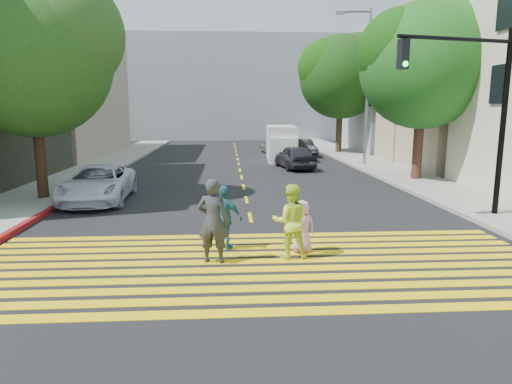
{
  "coord_description": "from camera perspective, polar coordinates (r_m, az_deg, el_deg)",
  "views": [
    {
      "loc": [
        -0.74,
        -8.69,
        3.53
      ],
      "look_at": [
        0.0,
        3.0,
        1.4
      ],
      "focal_mm": 32.0,
      "sensor_mm": 36.0,
      "label": 1
    }
  ],
  "objects": [
    {
      "name": "ground",
      "position": [
        9.41,
        1.18,
        -11.73
      ],
      "size": [
        120.0,
        120.0,
        0.0
      ],
      "primitive_type": "plane",
      "color": "black"
    },
    {
      "name": "sidewalk_left",
      "position": [
        31.85,
        -17.74,
        3.59
      ],
      "size": [
        3.0,
        40.0,
        0.15
      ],
      "primitive_type": "cube",
      "color": "gray",
      "rests_on": "ground"
    },
    {
      "name": "sidewalk_right",
      "position": [
        25.66,
        17.53,
        2.09
      ],
      "size": [
        3.0,
        60.0,
        0.15
      ],
      "primitive_type": "cube",
      "color": "gray",
      "rests_on": "ground"
    },
    {
      "name": "curb_red",
      "position": [
        16.3,
        -25.76,
        -2.96
      ],
      "size": [
        0.2,
        8.0,
        0.16
      ],
      "primitive_type": "cube",
      "color": "maroon",
      "rests_on": "ground"
    },
    {
      "name": "crosswalk",
      "position": [
        10.6,
        0.6,
        -9.12
      ],
      "size": [
        13.4,
        5.3,
        0.01
      ],
      "color": "yellow",
      "rests_on": "ground"
    },
    {
      "name": "lane_line",
      "position": [
        31.4,
        -2.26,
        3.85
      ],
      "size": [
        0.12,
        34.4,
        0.01
      ],
      "color": "yellow",
      "rests_on": "ground"
    },
    {
      "name": "building_left_tan",
      "position": [
        39.77,
        -26.75,
        11.35
      ],
      "size": [
        12.0,
        16.0,
        10.0
      ],
      "primitive_type": "cube",
      "color": "tan",
      "rests_on": "ground"
    },
    {
      "name": "building_right_tan",
      "position": [
        31.89,
        26.57,
        11.89
      ],
      "size": [
        10.0,
        10.0,
        10.0
      ],
      "primitive_type": "cube",
      "color": "tan",
      "rests_on": "ground"
    },
    {
      "name": "building_right_grey",
      "position": [
        41.8,
        18.91,
        11.78
      ],
      "size": [
        10.0,
        10.0,
        10.0
      ],
      "primitive_type": "cube",
      "color": "gray",
      "rests_on": "ground"
    },
    {
      "name": "backdrop_block",
      "position": [
        56.75,
        -2.95,
        12.78
      ],
      "size": [
        30.0,
        8.0,
        12.0
      ],
      "primitive_type": "cube",
      "color": "gray",
      "rests_on": "ground"
    },
    {
      "name": "tree_left",
      "position": [
        19.46,
        -26.03,
        15.78
      ],
      "size": [
        7.23,
        6.86,
        8.49
      ],
      "rotation": [
        0.0,
        0.0,
        -0.19
      ],
      "color": "#3B2B15",
      "rests_on": "ground"
    },
    {
      "name": "tree_right_near",
      "position": [
        23.95,
        20.36,
        15.34
      ],
      "size": [
        7.3,
        6.9,
        8.71
      ],
      "rotation": [
        0.0,
        0.0,
        -0.17
      ],
      "color": "#4B2921",
      "rests_on": "ground"
    },
    {
      "name": "tree_right_far",
      "position": [
        37.55,
        10.69,
        14.48
      ],
      "size": [
        7.33,
        6.71,
        9.45
      ],
      "rotation": [
        0.0,
        0.0,
        -0.03
      ],
      "color": "black",
      "rests_on": "ground"
    },
    {
      "name": "pedestrian_man",
      "position": [
        10.56,
        -5.4,
        -3.63
      ],
      "size": [
        0.81,
        0.61,
        1.99
      ],
      "primitive_type": "imported",
      "rotation": [
        0.0,
        0.0,
        2.94
      ],
      "color": "#313136",
      "rests_on": "ground"
    },
    {
      "name": "pedestrian_woman",
      "position": [
        10.91,
        4.32,
        -3.68
      ],
      "size": [
        0.9,
        0.71,
        1.8
      ],
      "primitive_type": "imported",
      "rotation": [
        0.0,
        0.0,
        3.1
      ],
      "color": "#C9EF39",
      "rests_on": "ground"
    },
    {
      "name": "pedestrian_child",
      "position": [
        11.4,
        5.79,
        -4.32
      ],
      "size": [
        0.7,
        0.5,
        1.33
      ],
      "primitive_type": "imported",
      "rotation": [
        0.0,
        0.0,
        3.27
      ],
      "color": "#F09AD7",
      "rests_on": "ground"
    },
    {
      "name": "pedestrian_extra",
      "position": [
        11.57,
        -3.97,
        -3.24
      ],
      "size": [
        1.05,
        0.77,
        1.65
      ],
      "primitive_type": "imported",
      "rotation": [
        0.0,
        0.0,
        2.71
      ],
      "color": "#296C80",
      "rests_on": "ground"
    },
    {
      "name": "white_sedan",
      "position": [
        18.67,
        -19.15,
        1.0
      ],
      "size": [
        2.53,
        5.12,
        1.4
      ],
      "primitive_type": "imported",
      "rotation": [
        0.0,
        0.0,
        0.04
      ],
      "color": "silver",
      "rests_on": "ground"
    },
    {
      "name": "dark_car_near",
      "position": [
        27.57,
        4.87,
        4.4
      ],
      "size": [
        2.28,
        4.39,
        1.43
      ],
      "primitive_type": "imported",
      "rotation": [
        0.0,
        0.0,
        3.29
      ],
      "color": "black",
      "rests_on": "ground"
    },
    {
      "name": "silver_car",
      "position": [
        37.24,
        2.29,
        5.8
      ],
      "size": [
        2.24,
        4.39,
        1.22
      ],
      "primitive_type": "imported",
      "rotation": [
        0.0,
        0.0,
        3.27
      ],
      "color": "#ABACAE",
      "rests_on": "ground"
    },
    {
      "name": "dark_car_parked",
      "position": [
        34.89,
        5.86,
        5.51
      ],
      "size": [
        1.75,
        4.05,
        1.3
      ],
      "primitive_type": "imported",
      "rotation": [
        0.0,
        0.0,
        0.1
      ],
      "color": "black",
      "rests_on": "ground"
    },
    {
      "name": "white_van",
      "position": [
        31.93,
        3.2,
        5.98
      ],
      "size": [
        2.14,
        5.13,
        2.38
      ],
      "rotation": [
        0.0,
        0.0,
        -0.05
      ],
      "color": "silver",
      "rests_on": "ground"
    },
    {
      "name": "traffic_signal",
      "position": [
        15.89,
        25.86,
        10.53
      ],
      "size": [
        4.01,
        1.17,
        5.98
      ],
      "rotation": [
        0.0,
        0.0,
        0.22
      ],
      "color": "black",
      "rests_on": "ground"
    },
    {
      "name": "street_lamp",
      "position": [
        29.48,
        13.43,
        13.76
      ],
      "size": [
        2.15,
        0.5,
        9.49
      ],
      "rotation": [
        0.0,
        0.0,
        -0.14
      ],
      "color": "gray",
      "rests_on": "ground"
    }
  ]
}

